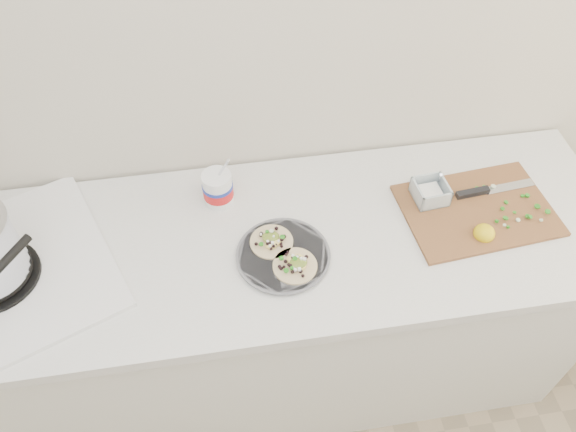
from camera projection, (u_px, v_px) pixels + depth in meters
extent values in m
cube|color=beige|center=(192.00, 67.00, 1.52)|extent=(3.50, 0.05, 2.60)
cube|color=silver|center=(228.00, 322.00, 2.00)|extent=(2.40, 0.62, 0.86)
cube|color=silver|center=(216.00, 252.00, 1.64)|extent=(2.44, 0.66, 0.04)
cylinder|color=slate|center=(283.00, 256.00, 1.60)|extent=(0.26, 0.26, 0.01)
cylinder|color=slate|center=(283.00, 255.00, 1.59)|extent=(0.27, 0.27, 0.00)
cylinder|color=white|center=(218.00, 188.00, 1.70)|extent=(0.09, 0.09, 0.11)
cylinder|color=red|center=(218.00, 190.00, 1.71)|extent=(0.09, 0.09, 0.04)
cylinder|color=#192D99|center=(217.00, 186.00, 1.69)|extent=(0.09, 0.09, 0.01)
cube|color=brown|center=(477.00, 210.00, 1.71)|extent=(0.47, 0.35, 0.01)
cube|color=white|center=(430.00, 193.00, 1.72)|extent=(0.06, 0.06, 0.03)
ellipsoid|color=yellow|center=(485.00, 231.00, 1.63)|extent=(0.06, 0.06, 0.05)
cube|color=silver|center=(509.00, 187.00, 1.76)|extent=(0.17, 0.05, 0.00)
cube|color=black|center=(473.00, 193.00, 1.74)|extent=(0.11, 0.03, 0.02)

